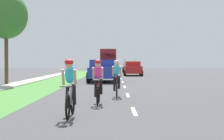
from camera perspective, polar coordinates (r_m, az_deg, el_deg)
name	(u,v)px	position (r m, az deg, el deg)	size (l,w,h in m)	color
ground_plane	(124,86)	(21.89, 1.99, -2.57)	(120.00, 120.00, 0.00)	#424244
grass_verge	(44,86)	(22.32, -10.98, -2.50)	(2.80, 70.00, 0.01)	#478438
sidewalk_concrete	(12,85)	(22.82, -16.08, -2.45)	(1.34, 70.00, 0.10)	#9E998E
lane_markings_center	(123,82)	(25.88, 1.75, -1.95)	(0.12, 52.71, 0.01)	white
cyclist_lead	(70,87)	(9.56, -6.86, -2.83)	(0.42, 1.72, 1.58)	black
cyclist_trailing	(98,81)	(12.53, -2.27, -1.82)	(0.42, 1.72, 1.58)	black
cyclist_distant	(117,78)	(15.08, 0.78, -1.27)	(0.42, 1.72, 1.58)	black
pickup_blue	(103,71)	(25.97, -1.49, -0.11)	(2.22, 5.10, 1.64)	#23389E
sedan_red	(133,68)	(37.65, 3.42, 0.27)	(1.98, 4.30, 1.52)	red
suv_white	(130,66)	(48.04, 3.03, 0.73)	(2.15, 4.70, 1.79)	silver
bus_maroon	(109,59)	(59.88, -0.54, 1.85)	(2.78, 11.60, 3.48)	maroon
street_tree_near	(6,16)	(23.96, -16.93, 8.51)	(2.80, 2.80, 6.07)	brown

